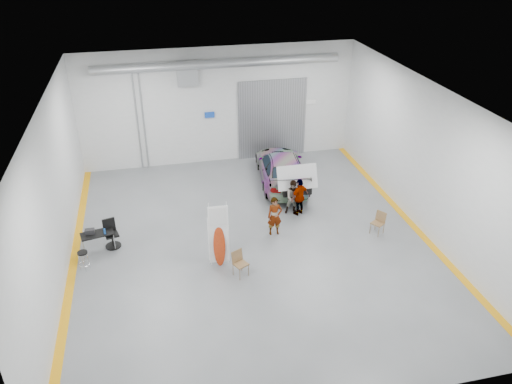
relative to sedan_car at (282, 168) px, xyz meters
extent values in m
plane|color=slate|center=(-2.49, -4.80, -0.77)|extent=(16.00, 16.00, 0.00)
cube|color=silver|center=(-9.49, -4.80, 2.23)|extent=(0.02, 16.00, 6.00)
cube|color=silver|center=(4.51, -4.80, 2.23)|extent=(0.02, 16.00, 6.00)
cube|color=silver|center=(-2.49, 3.20, 2.23)|extent=(14.00, 0.02, 6.00)
cube|color=silver|center=(-2.49, -12.80, 2.23)|extent=(14.00, 0.02, 6.00)
cube|color=white|center=(-2.49, -4.80, 5.23)|extent=(14.00, 16.00, 0.02)
cube|color=gray|center=(0.31, 3.12, 1.33)|extent=(3.60, 0.12, 4.20)
cube|color=gray|center=(-3.99, 3.12, 4.03)|extent=(1.00, 0.50, 1.20)
cylinder|color=gray|center=(-2.49, 2.60, 4.53)|extent=(11.90, 0.44, 0.44)
cube|color=#1645B5|center=(-2.99, 3.12, 1.83)|extent=(0.50, 0.04, 0.30)
cube|color=white|center=(2.31, 3.12, 2.13)|extent=(0.70, 0.04, 0.25)
cylinder|color=gray|center=(-6.29, 3.12, 1.73)|extent=(0.08, 0.08, 5.00)
cylinder|color=gray|center=(-6.59, 3.12, 1.73)|extent=(0.08, 0.08, 5.00)
cube|color=orange|center=(-9.34, -4.80, -0.76)|extent=(0.30, 16.00, 0.01)
cube|color=orange|center=(4.36, -4.80, -0.76)|extent=(0.30, 16.00, 0.01)
imported|color=white|center=(0.00, 0.00, 0.00)|extent=(2.77, 5.52, 1.54)
imported|color=brown|center=(-1.48, -4.36, 0.06)|extent=(0.61, 0.41, 1.66)
imported|color=#446F7C|center=(-0.27, -2.95, 0.02)|extent=(0.81, 0.65, 1.57)
imported|color=#A05235|center=(-0.05, -3.09, 0.08)|extent=(1.06, 0.83, 1.70)
cube|color=white|center=(-3.98, -5.90, 0.11)|extent=(0.75, 0.06, 1.59)
ellipsoid|color=#D34A12|center=(-3.98, -5.97, 0.07)|extent=(0.45, 0.22, 1.68)
cube|color=white|center=(-3.98, -5.91, 1.30)|extent=(0.72, 0.06, 0.84)
cylinder|color=white|center=(-4.29, -5.90, 0.55)|extent=(0.02, 0.02, 2.65)
cylinder|color=white|center=(-3.67, -5.90, 0.55)|extent=(0.02, 0.02, 2.65)
cube|color=brown|center=(-3.36, -6.76, -0.27)|extent=(0.62, 0.61, 0.04)
cube|color=brown|center=(-3.36, -6.54, -0.02)|extent=(0.46, 0.30, 0.44)
cube|color=brown|center=(2.60, -5.28, -0.28)|extent=(0.61, 0.62, 0.04)
cube|color=brown|center=(2.60, -5.07, -0.03)|extent=(0.33, 0.43, 0.43)
cylinder|color=black|center=(-8.87, -5.14, -0.03)|extent=(0.37, 0.37, 0.05)
torus|color=silver|center=(-8.87, -5.14, -0.53)|extent=(0.39, 0.39, 0.02)
cylinder|color=gray|center=(-8.98, -4.25, -0.40)|extent=(0.03, 0.03, 0.73)
cylinder|color=gray|center=(-7.86, -4.25, -0.40)|extent=(0.03, 0.03, 0.73)
cylinder|color=gray|center=(-8.98, -3.74, -0.40)|extent=(0.03, 0.03, 0.73)
cylinder|color=gray|center=(-7.86, -3.74, -0.40)|extent=(0.03, 0.03, 0.73)
cube|color=black|center=(-8.42, -4.00, -0.02)|extent=(1.32, 0.85, 0.04)
cylinder|color=#194997|center=(-8.11, -4.10, 0.12)|extent=(0.08, 0.08, 0.22)
cube|color=black|center=(-8.67, -3.95, 0.10)|extent=(0.36, 0.22, 0.18)
cylinder|color=black|center=(-7.90, -3.88, -0.73)|extent=(0.61, 0.61, 0.04)
cylinder|color=black|center=(-7.90, -3.88, -0.46)|extent=(0.07, 0.07, 0.52)
cube|color=black|center=(-7.90, -3.88, -0.20)|extent=(0.61, 0.61, 0.08)
cube|color=black|center=(-7.90, -3.64, 0.12)|extent=(0.48, 0.19, 0.54)
cube|color=silver|center=(0.00, -2.40, 0.79)|extent=(1.79, 1.09, 0.04)
camera|label=1|loc=(-5.98, -20.91, 10.53)|focal=35.00mm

